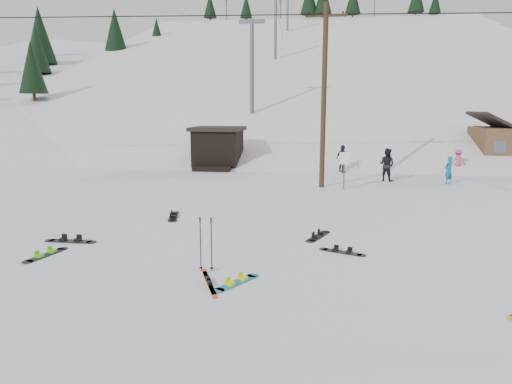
# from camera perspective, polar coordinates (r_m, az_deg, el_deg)

# --- Properties ---
(ground) EXTENTS (200.00, 200.00, 0.00)m
(ground) POSITION_cam_1_polar(r_m,az_deg,el_deg) (10.39, -3.10, -12.35)
(ground) COLOR white
(ground) RESTS_ON ground
(ski_slope) EXTENTS (60.00, 85.24, 65.97)m
(ski_slope) POSITION_cam_1_polar(r_m,az_deg,el_deg) (66.39, 6.15, -3.51)
(ski_slope) COLOR white
(ski_slope) RESTS_ON ground
(ridge_left) EXTENTS (47.54, 95.03, 58.38)m
(ridge_left) POSITION_cam_1_polar(r_m,az_deg,el_deg) (70.39, -24.83, -2.79)
(ridge_left) COLOR white
(ridge_left) RESTS_ON ground
(treeline_left) EXTENTS (20.00, 64.00, 10.00)m
(treeline_left) POSITION_cam_1_polar(r_m,az_deg,el_deg) (61.18, -28.07, 5.52)
(treeline_left) COLOR black
(treeline_left) RESTS_ON ground
(treeline_crest) EXTENTS (50.00, 6.00, 10.00)m
(treeline_crest) POSITION_cam_1_polar(r_m,az_deg,el_deg) (95.50, 6.93, 8.04)
(treeline_crest) COLOR black
(treeline_crest) RESTS_ON ski_slope
(utility_pole) EXTENTS (2.00, 0.26, 9.00)m
(utility_pole) POSITION_cam_1_polar(r_m,az_deg,el_deg) (23.40, 8.49, 11.99)
(utility_pole) COLOR #3A2819
(utility_pole) RESTS_ON ground
(trail_sign) EXTENTS (0.50, 0.09, 1.85)m
(trail_sign) POSITION_cam_1_polar(r_m,az_deg,el_deg) (23.17, 10.99, 3.49)
(trail_sign) COLOR #595B60
(trail_sign) RESTS_ON ground
(lift_hut) EXTENTS (3.40, 4.10, 2.75)m
(lift_hut) POSITION_cam_1_polar(r_m,az_deg,el_deg) (31.22, -4.78, 5.58)
(lift_hut) COLOR black
(lift_hut) RESTS_ON ground
(lift_tower_near) EXTENTS (2.20, 0.36, 8.00)m
(lift_tower_near) POSITION_cam_1_polar(r_m,az_deg,el_deg) (40.01, -0.51, 16.01)
(lift_tower_near) COLOR #595B60
(lift_tower_near) RESTS_ON ski_slope
(lift_tower_mid) EXTENTS (2.20, 0.36, 8.00)m
(lift_tower_mid) POSITION_cam_1_polar(r_m,az_deg,el_deg) (60.57, 2.46, 20.33)
(lift_tower_mid) COLOR #595B60
(lift_tower_mid) RESTS_ON ski_slope
(lift_tower_far) EXTENTS (2.20, 0.36, 8.00)m
(lift_tower_far) POSITION_cam_1_polar(r_m,az_deg,el_deg) (81.37, 3.98, 22.44)
(lift_tower_far) COLOR #595B60
(lift_tower_far) RESTS_ON ski_slope
(hero_snowboard) EXTENTS (0.91, 1.28, 0.10)m
(hero_snowboard) POSITION_cam_1_polar(r_m,az_deg,el_deg) (10.84, -2.45, -11.20)
(hero_snowboard) COLOR teal
(hero_snowboard) RESTS_ON ground
(hero_skis) EXTENTS (0.80, 1.72, 0.09)m
(hero_skis) POSITION_cam_1_polar(r_m,az_deg,el_deg) (10.90, -5.90, -11.13)
(hero_skis) COLOR red
(hero_skis) RESTS_ON ground
(ski_poles) EXTENTS (0.38, 0.10, 1.38)m
(ski_poles) POSITION_cam_1_polar(r_m,az_deg,el_deg) (11.48, -6.27, -6.41)
(ski_poles) COLOR black
(ski_poles) RESTS_ON ground
(board_scatter_a) EXTENTS (1.65, 0.31, 0.12)m
(board_scatter_a) POSITION_cam_1_polar(r_m,az_deg,el_deg) (15.10, -22.17, -5.67)
(board_scatter_a) COLOR black
(board_scatter_a) RESTS_ON ground
(board_scatter_b) EXTENTS (0.66, 1.66, 0.12)m
(board_scatter_b) POSITION_cam_1_polar(r_m,az_deg,el_deg) (17.37, -10.26, -2.98)
(board_scatter_b) COLOR black
(board_scatter_b) RESTS_ON ground
(board_scatter_c) EXTENTS (0.57, 1.48, 0.11)m
(board_scatter_c) POSITION_cam_1_polar(r_m,az_deg,el_deg) (14.01, -24.79, -7.11)
(board_scatter_c) COLOR black
(board_scatter_c) RESTS_ON ground
(board_scatter_d) EXTENTS (1.29, 0.67, 0.10)m
(board_scatter_d) POSITION_cam_1_polar(r_m,az_deg,el_deg) (13.22, 10.73, -7.34)
(board_scatter_d) COLOR black
(board_scatter_d) RESTS_ON ground
(board_scatter_f) EXTENTS (0.76, 1.42, 0.11)m
(board_scatter_f) POSITION_cam_1_polar(r_m,az_deg,el_deg) (14.65, 7.80, -5.46)
(board_scatter_f) COLOR black
(board_scatter_f) RESTS_ON ground
(skier_teal) EXTENTS (0.64, 0.61, 1.47)m
(skier_teal) POSITION_cam_1_polar(r_m,az_deg,el_deg) (26.45, 22.93, 2.52)
(skier_teal) COLOR #0D6689
(skier_teal) RESTS_ON ground
(skier_dark) EXTENTS (1.12, 1.07, 1.83)m
(skier_dark) POSITION_cam_1_polar(r_m,az_deg,el_deg) (26.31, 16.03, 3.30)
(skier_dark) COLOR black
(skier_dark) RESTS_ON ground
(skier_pink) EXTENTS (1.00, 0.65, 1.46)m
(skier_pink) POSITION_cam_1_polar(r_m,az_deg,el_deg) (31.24, 23.92, 3.55)
(skier_pink) COLOR #BD4280
(skier_pink) RESTS_ON ground
(skier_navy) EXTENTS (1.00, 1.06, 1.76)m
(skier_navy) POSITION_cam_1_polar(r_m,az_deg,el_deg) (28.88, 10.76, 4.07)
(skier_navy) COLOR #1A173B
(skier_navy) RESTS_ON ground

